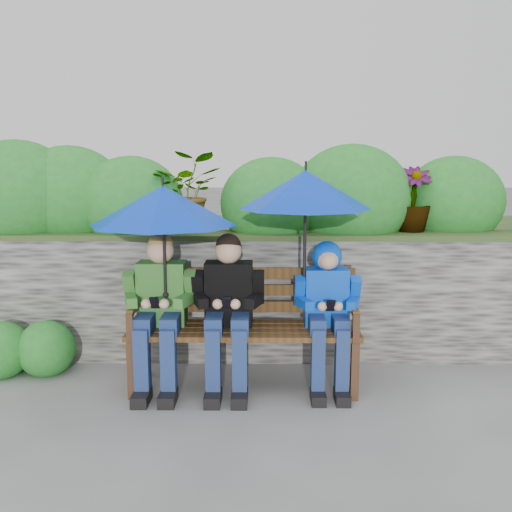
{
  "coord_description": "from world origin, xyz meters",
  "views": [
    {
      "loc": [
        0.05,
        -3.79,
        1.61
      ],
      "look_at": [
        0.0,
        0.1,
        0.95
      ],
      "focal_mm": 40.0,
      "sensor_mm": 36.0,
      "label": 1
    }
  ],
  "objects_px": {
    "umbrella_right": "(306,190)",
    "boy_left": "(160,304)",
    "umbrella_left": "(163,206)",
    "boy_middle": "(228,305)",
    "boy_right": "(328,302)",
    "park_bench": "(244,319)"
  },
  "relations": [
    {
      "from": "park_bench",
      "to": "umbrella_right",
      "type": "distance_m",
      "value": 1.02
    },
    {
      "from": "boy_right",
      "to": "boy_left",
      "type": "bearing_deg",
      "value": -179.13
    },
    {
      "from": "umbrella_right",
      "to": "boy_middle",
      "type": "bearing_deg",
      "value": -176.3
    },
    {
      "from": "park_bench",
      "to": "boy_middle",
      "type": "distance_m",
      "value": 0.18
    },
    {
      "from": "boy_middle",
      "to": "umbrella_left",
      "type": "distance_m",
      "value": 0.82
    },
    {
      "from": "boy_left",
      "to": "boy_middle",
      "type": "height_order",
      "value": "same"
    },
    {
      "from": "boy_right",
      "to": "umbrella_left",
      "type": "relative_size",
      "value": 1.03
    },
    {
      "from": "park_bench",
      "to": "umbrella_left",
      "type": "height_order",
      "value": "umbrella_left"
    },
    {
      "from": "boy_middle",
      "to": "boy_right",
      "type": "distance_m",
      "value": 0.7
    },
    {
      "from": "park_bench",
      "to": "boy_right",
      "type": "height_order",
      "value": "boy_right"
    },
    {
      "from": "boy_left",
      "to": "umbrella_left",
      "type": "distance_m",
      "value": 0.69
    },
    {
      "from": "boy_left",
      "to": "boy_middle",
      "type": "bearing_deg",
      "value": 0.01
    },
    {
      "from": "park_bench",
      "to": "boy_middle",
      "type": "height_order",
      "value": "boy_middle"
    },
    {
      "from": "boy_middle",
      "to": "boy_right",
      "type": "relative_size",
      "value": 1.05
    },
    {
      "from": "boy_left",
      "to": "boy_right",
      "type": "bearing_deg",
      "value": 0.87
    },
    {
      "from": "boy_left",
      "to": "boy_right",
      "type": "xyz_separation_m",
      "value": [
        1.17,
        0.02,
        0.01
      ]
    },
    {
      "from": "boy_right",
      "to": "umbrella_right",
      "type": "bearing_deg",
      "value": 174.23
    },
    {
      "from": "boy_middle",
      "to": "umbrella_left",
      "type": "relative_size",
      "value": 1.09
    },
    {
      "from": "umbrella_left",
      "to": "boy_left",
      "type": "bearing_deg",
      "value": 172.48
    },
    {
      "from": "umbrella_right",
      "to": "boy_left",
      "type": "bearing_deg",
      "value": -178.04
    },
    {
      "from": "boy_left",
      "to": "boy_middle",
      "type": "xyz_separation_m",
      "value": [
        0.48,
        0.0,
        -0.0
      ]
    },
    {
      "from": "boy_middle",
      "to": "boy_right",
      "type": "bearing_deg",
      "value": 1.47
    }
  ]
}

